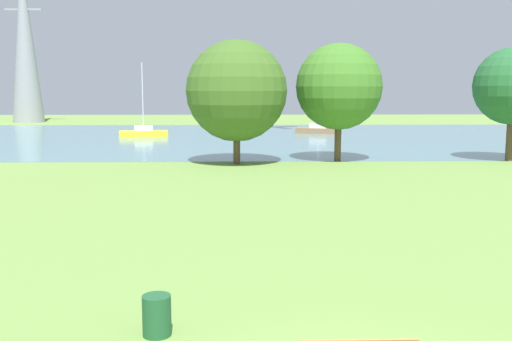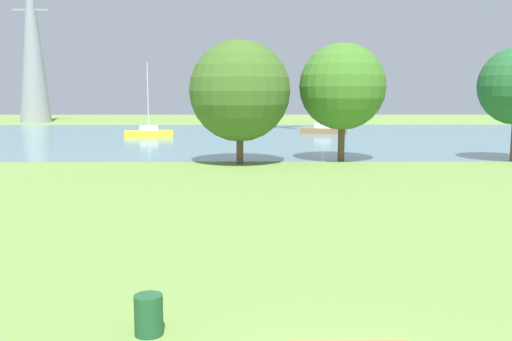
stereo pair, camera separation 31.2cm
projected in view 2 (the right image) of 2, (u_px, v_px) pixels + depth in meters
ground_plane at (278, 181)px, 30.65m from camera, size 160.00×160.00×0.00m
litter_bin at (149, 315)px, 11.36m from camera, size 0.56×0.56×0.80m
water_surface at (265, 137)px, 58.38m from camera, size 140.00×40.00×0.02m
sailboat_brown at (324, 129)px, 62.71m from camera, size 5.03×2.99×7.83m
sailboat_yellow at (149, 132)px, 58.86m from camera, size 4.99×2.30×7.38m
tree_west_far at (240, 91)px, 36.88m from camera, size 6.41×6.41×7.85m
tree_east_near at (342, 87)px, 38.28m from camera, size 5.67×5.67×7.76m
electricity_pylon at (32, 39)px, 83.46m from camera, size 6.40×4.40×23.64m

